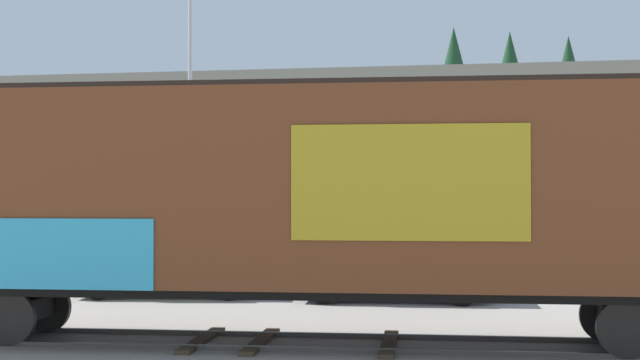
# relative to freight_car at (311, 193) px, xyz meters

# --- Properties ---
(ground_plane) EXTENTS (260.00, 260.00, 0.00)m
(ground_plane) POSITION_rel_freight_car_xyz_m (-0.73, 0.00, -2.51)
(ground_plane) COLOR gray
(track) EXTENTS (59.99, 4.98, 0.08)m
(track) POSITION_rel_freight_car_xyz_m (0.82, 0.05, -2.47)
(track) COLOR #4C4742
(track) RESTS_ON ground_plane
(freight_car) EXTENTS (16.19, 3.74, 4.40)m
(freight_car) POSITION_rel_freight_car_xyz_m (0.00, 0.00, 0.00)
(freight_car) COLOR brown
(freight_car) RESTS_ON ground_plane
(flagpole) EXTENTS (1.26, 0.80, 9.57)m
(flagpole) POSITION_rel_freight_car_xyz_m (-5.62, 10.16, 3.45)
(flagpole) COLOR silver
(flagpole) RESTS_ON ground_plane
(hillside) EXTENTS (113.01, 35.42, 18.25)m
(hillside) POSITION_rel_freight_car_xyz_m (-0.65, 79.25, 4.33)
(hillside) COLOR gray
(hillside) RESTS_ON ground_plane
(parked_car_green) EXTENTS (4.73, 2.40, 1.67)m
(parked_car_green) POSITION_rel_freight_car_xyz_m (-4.73, 6.26, -1.69)
(parked_car_green) COLOR #1E5933
(parked_car_green) RESTS_ON ground_plane
(parked_car_blue) EXTENTS (4.67, 2.10, 1.69)m
(parked_car_blue) POSITION_rel_freight_car_xyz_m (0.75, 6.29, -1.66)
(parked_car_blue) COLOR navy
(parked_car_blue) RESTS_ON ground_plane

